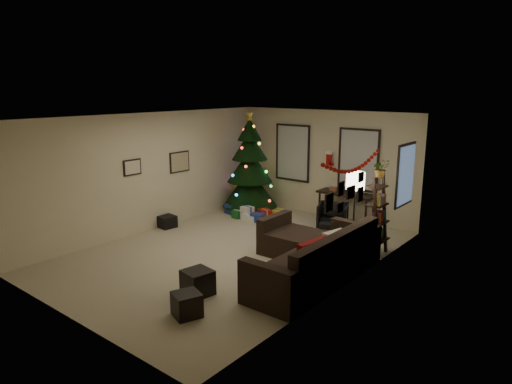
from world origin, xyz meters
TOP-DOWN VIEW (x-y plane):
  - floor at (0.00, 0.00)m, footprint 7.00×7.00m
  - ceiling at (0.00, 0.00)m, footprint 7.00×7.00m
  - wall_back at (0.00, 3.50)m, footprint 5.00×0.00m
  - wall_front at (0.00, -3.50)m, footprint 5.00×0.00m
  - wall_left at (-2.50, 0.00)m, footprint 0.00×7.00m
  - wall_right at (2.50, 0.00)m, footprint 0.00×7.00m
  - window_back_left at (-0.95, 3.47)m, footprint 1.05×0.06m
  - window_back_right at (0.95, 3.47)m, footprint 1.05×0.06m
  - window_right_wall at (2.47, 2.55)m, footprint 0.06×0.90m
  - christmas_tree at (-1.76, 2.65)m, footprint 1.45×1.45m
  - presents at (-1.39, 2.24)m, footprint 1.50×1.02m
  - sofa at (1.81, 0.06)m, footprint 2.08×3.01m
  - pillow_red_a at (2.21, -0.67)m, footprint 0.20×0.49m
  - pillow_red_b at (2.21, -0.18)m, footprint 0.18×0.41m
  - pillow_cream at (2.21, 0.10)m, footprint 0.23×0.48m
  - ottoman_near at (0.83, -1.80)m, footprint 0.49×0.49m
  - ottoman_far at (1.22, -2.39)m, footprint 0.48×0.48m
  - desk at (0.80, 3.22)m, footprint 1.41×0.50m
  - desk_chair at (0.81, 2.57)m, footprint 0.79×0.76m
  - bookshelf at (2.30, 1.71)m, footprint 0.30×0.47m
  - potted_plant at (2.30, 1.66)m, footprint 0.54×0.54m
  - floor_lamp at (1.95, 1.33)m, footprint 0.35×0.35m
  - art_map at (-2.48, 0.85)m, footprint 0.04×0.60m
  - art_abstract at (-2.48, -0.52)m, footprint 0.04×0.45m
  - gallery at (2.48, -0.07)m, footprint 0.03×1.25m
  - garland at (2.45, 0.18)m, footprint 0.08×1.90m
  - stocking_left at (-0.14, 3.61)m, footprint 0.20×0.05m
  - stocking_right at (0.19, 3.41)m, footprint 0.20×0.05m
  - storage_bin at (-2.43, 0.27)m, footprint 0.60×0.44m

SIDE VIEW (x-z plane):
  - floor at x=0.00m, z-range 0.00..0.00m
  - presents at x=-1.39m, z-range -0.04..0.26m
  - storage_bin at x=-2.43m, z-range 0.00..0.28m
  - ottoman_far at x=1.22m, z-range 0.00..0.35m
  - ottoman_near at x=0.83m, z-range 0.00..0.40m
  - sofa at x=1.81m, z-range -0.16..0.76m
  - desk_chair at x=0.81m, z-range 0.00..0.63m
  - pillow_cream at x=2.21m, z-range 0.40..0.86m
  - pillow_red_a at x=2.21m, z-range 0.40..0.88m
  - pillow_red_b at x=2.21m, z-range 0.44..0.84m
  - desk at x=0.80m, z-range 0.29..1.05m
  - bookshelf at x=2.30m, z-range -0.02..1.55m
  - christmas_tree at x=-1.76m, z-range -0.23..2.47m
  - wall_left at x=-2.50m, z-range -2.15..4.85m
  - wall_right at x=2.50m, z-range -2.15..4.85m
  - wall_back at x=0.00m, z-range -1.15..3.85m
  - wall_front at x=0.00m, z-range -1.15..3.85m
  - floor_lamp at x=1.95m, z-range 0.56..2.23m
  - stocking_left at x=-0.14m, z-range 1.30..1.66m
  - art_map at x=-2.48m, z-range 1.23..1.73m
  - window_right_wall at x=2.47m, z-range 0.85..2.15m
  - stocking_right at x=0.19m, z-range 1.35..1.71m
  - art_abstract at x=-2.48m, z-range 1.36..1.71m
  - window_back_left at x=-0.95m, z-range 0.80..2.30m
  - window_back_right at x=0.95m, z-range 0.80..2.30m
  - gallery at x=2.48m, z-range 1.30..1.84m
  - potted_plant at x=2.30m, z-range 1.56..2.02m
  - garland at x=2.45m, z-range 1.89..2.19m
  - ceiling at x=0.00m, z-range 2.70..2.70m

